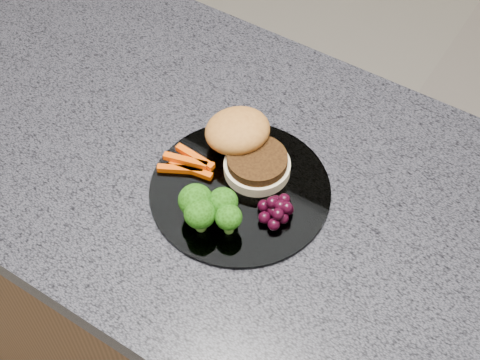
% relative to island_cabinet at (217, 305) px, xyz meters
% --- Properties ---
extents(island_cabinet, '(1.20, 0.60, 0.86)m').
position_rel_island_cabinet_xyz_m(island_cabinet, '(0.00, 0.00, 0.00)').
color(island_cabinet, brown).
rests_on(island_cabinet, ground).
extents(countertop, '(1.20, 0.60, 0.04)m').
position_rel_island_cabinet_xyz_m(countertop, '(0.00, 0.00, 0.45)').
color(countertop, '#44434C').
rests_on(countertop, island_cabinet).
extents(plate, '(0.26, 0.26, 0.01)m').
position_rel_island_cabinet_xyz_m(plate, '(0.07, -0.03, 0.47)').
color(plate, white).
rests_on(plate, countertop).
extents(burger, '(0.18, 0.15, 0.05)m').
position_rel_island_cabinet_xyz_m(burger, '(0.04, 0.03, 0.50)').
color(burger, beige).
rests_on(burger, plate).
extents(carrot_sticks, '(0.08, 0.06, 0.02)m').
position_rel_island_cabinet_xyz_m(carrot_sticks, '(-0.01, -0.03, 0.48)').
color(carrot_sticks, '#EA4E03').
rests_on(carrot_sticks, plate).
extents(broccoli, '(0.09, 0.08, 0.06)m').
position_rel_island_cabinet_xyz_m(broccoli, '(0.07, -0.10, 0.51)').
color(broccoli, '#609C38').
rests_on(broccoli, plate).
extents(grape_bunch, '(0.05, 0.05, 0.03)m').
position_rel_island_cabinet_xyz_m(grape_bunch, '(0.14, -0.04, 0.49)').
color(grape_bunch, black).
rests_on(grape_bunch, plate).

